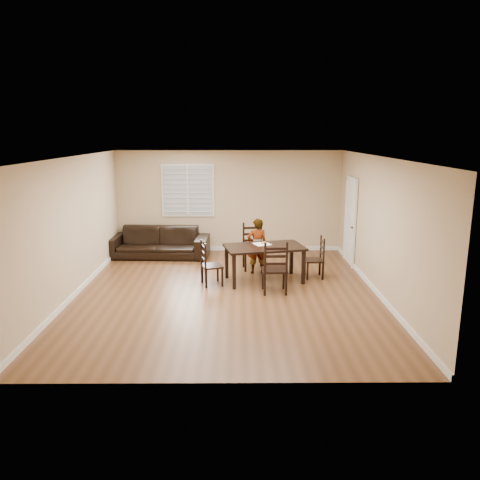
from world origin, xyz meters
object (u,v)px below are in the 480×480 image
(child, at_px, (257,246))
(donut, at_px, (263,243))
(chair_far, at_px, (275,271))
(chair_right, at_px, (319,259))
(chair_left, at_px, (207,265))
(chair_near, at_px, (253,248))
(dining_table, at_px, (264,250))
(sofa, at_px, (158,242))

(child, height_order, donut, child)
(chair_far, bearing_deg, chair_right, -135.30)
(chair_left, height_order, chair_right, chair_left)
(chair_near, bearing_deg, donut, -83.09)
(chair_far, xyz_separation_m, child, (-0.30, 1.46, 0.14))
(chair_near, distance_m, donut, 0.93)
(dining_table, distance_m, donut, 0.22)
(chair_far, distance_m, chair_right, 1.54)
(chair_right, bearing_deg, sofa, -116.31)
(chair_right, bearing_deg, dining_table, -79.47)
(donut, relative_size, sofa, 0.04)
(chair_near, relative_size, sofa, 0.41)
(chair_far, relative_size, child, 0.85)
(dining_table, relative_size, chair_near, 1.69)
(child, relative_size, donut, 13.33)
(chair_left, bearing_deg, chair_far, -130.13)
(chair_far, relative_size, sofa, 0.42)
(dining_table, height_order, sofa, dining_table)
(chair_near, relative_size, chair_right, 1.17)
(chair_left, relative_size, donut, 9.98)
(dining_table, relative_size, sofa, 0.70)
(chair_near, height_order, donut, chair_near)
(sofa, bearing_deg, donut, -33.21)
(chair_far, relative_size, chair_left, 1.14)
(chair_near, xyz_separation_m, child, (0.09, -0.46, 0.15))
(chair_near, bearing_deg, child, -85.32)
(chair_near, relative_size, chair_far, 1.00)
(chair_left, relative_size, child, 0.75)
(dining_table, bearing_deg, chair_far, -91.56)
(donut, bearing_deg, chair_far, -79.94)
(chair_far, bearing_deg, chair_left, -24.88)
(chair_right, distance_m, child, 1.42)
(chair_left, distance_m, chair_right, 2.51)
(dining_table, xyz_separation_m, sofa, (-2.63, 2.08, -0.31))
(dining_table, height_order, chair_right, chair_right)
(sofa, bearing_deg, chair_left, -56.51)
(dining_table, distance_m, chair_far, 0.91)
(dining_table, distance_m, chair_near, 1.08)
(child, bearing_deg, sofa, -40.84)
(child, xyz_separation_m, sofa, (-2.50, 1.49, -0.26))
(child, xyz_separation_m, donut, (0.11, -0.40, 0.16))
(chair_left, xyz_separation_m, sofa, (-1.40, 2.36, -0.05))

